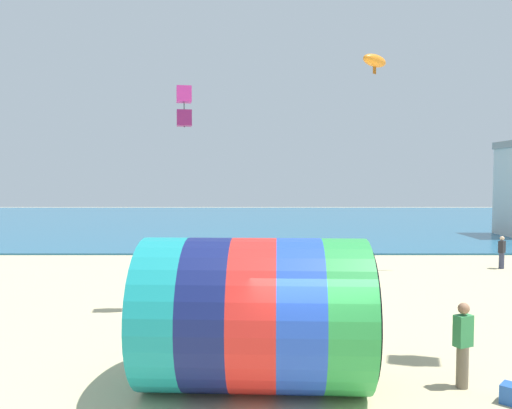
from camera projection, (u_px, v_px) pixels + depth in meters
The scene contains 7 objects.
ground_plane at pixel (317, 403), 9.47m from camera, with size 120.00×120.00×0.00m, color #CCBA8C.
sea at pixel (269, 221), 47.10m from camera, with size 120.00×40.00×0.10m, color #236084.
giant_inflatable_tube at pixel (257, 314), 10.06m from camera, with size 4.64×3.26×3.06m.
kite_handler at pixel (465, 344), 10.10m from camera, with size 0.42×0.35×1.75m.
kite_magenta_box at pixel (186, 106), 15.57m from camera, with size 0.53×0.53×1.31m.
kite_orange_parafoil at pixel (376, 61), 16.76m from camera, with size 1.23×1.27×0.66m.
bystander_near_water at pixel (504, 252), 23.14m from camera, with size 0.41×0.41×1.53m.
Camera 1 is at (-1.14, -9.25, 4.31)m, focal length 35.00 mm.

